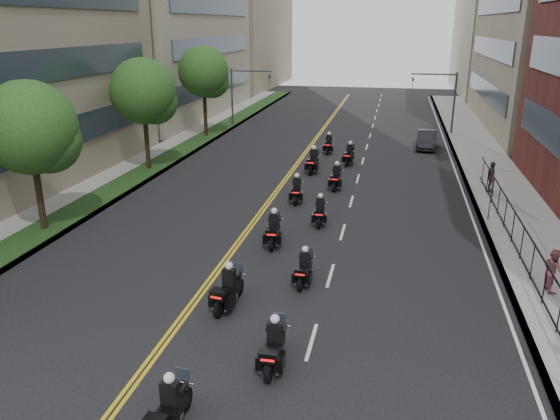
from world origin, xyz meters
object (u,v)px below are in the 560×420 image
at_px(motorcycle_8, 313,162).
at_px(parked_sedan, 427,140).
at_px(motorcycle_2, 228,290).
at_px(motorcycle_6, 297,191).
at_px(motorcycle_3, 304,269).
at_px(motorcycle_0, 169,411).
at_px(motorcycle_7, 336,178).
at_px(motorcycle_9, 349,155).
at_px(motorcycle_10, 329,145).
at_px(pedestrian_b, 553,270).
at_px(motorcycle_5, 320,212).
at_px(motorcycle_4, 274,231).
at_px(pedestrian_c, 491,177).
at_px(motorcycle_1, 274,347).

height_order(motorcycle_8, parked_sedan, motorcycle_8).
bearing_deg(motorcycle_2, motorcycle_6, 96.94).
distance_m(motorcycle_3, motorcycle_8, 16.97).
bearing_deg(motorcycle_6, motorcycle_0, -95.89).
height_order(motorcycle_7, motorcycle_9, same).
xyz_separation_m(motorcycle_9, motorcycle_10, (-1.94, 3.41, -0.02)).
distance_m(motorcycle_3, pedestrian_b, 9.33).
relative_size(motorcycle_0, motorcycle_5, 1.04).
bearing_deg(motorcycle_4, motorcycle_0, -95.30).
distance_m(motorcycle_0, motorcycle_4, 12.55).
height_order(motorcycle_10, pedestrian_c, pedestrian_c).
xyz_separation_m(motorcycle_2, motorcycle_10, (0.45, 25.45, -0.02)).
relative_size(motorcycle_5, parked_sedan, 0.50).
bearing_deg(motorcycle_1, motorcycle_4, 101.55).
bearing_deg(pedestrian_c, motorcycle_2, 153.29).
xyz_separation_m(motorcycle_0, motorcycle_10, (-0.01, 31.91, 0.00)).
relative_size(motorcycle_8, pedestrian_b, 1.52).
bearing_deg(motorcycle_10, motorcycle_8, -94.68).
distance_m(motorcycle_6, motorcycle_8, 6.66).
distance_m(motorcycle_1, motorcycle_9, 25.24).
distance_m(motorcycle_0, motorcycle_3, 9.13).
height_order(motorcycle_2, motorcycle_9, motorcycle_2).
bearing_deg(motorcycle_7, pedestrian_b, -50.79).
relative_size(motorcycle_1, motorcycle_3, 1.10).
xyz_separation_m(motorcycle_6, motorcycle_8, (-0.05, 6.66, 0.08)).
xyz_separation_m(motorcycle_8, pedestrian_b, (11.47, -15.78, 0.25)).
distance_m(motorcycle_3, motorcycle_10, 23.06).
height_order(motorcycle_3, motorcycle_6, motorcycle_6).
distance_m(motorcycle_7, parked_sedan, 14.40).
distance_m(motorcycle_0, motorcycle_7, 22.27).
relative_size(motorcycle_9, pedestrian_b, 1.39).
bearing_deg(motorcycle_6, pedestrian_c, 12.58).
bearing_deg(motorcycle_3, motorcycle_7, 92.93).
xyz_separation_m(motorcycle_0, parked_sedan, (7.64, 35.31, 0.06)).
bearing_deg(motorcycle_0, motorcycle_8, 94.56).
relative_size(motorcycle_3, motorcycle_9, 0.89).
height_order(motorcycle_9, parked_sedan, motorcycle_9).
bearing_deg(motorcycle_4, motorcycle_7, 73.47).
bearing_deg(motorcycle_7, motorcycle_8, 120.54).
height_order(motorcycle_8, pedestrian_b, motorcycle_8).
relative_size(motorcycle_3, motorcycle_7, 0.89).
bearing_deg(motorcycle_0, motorcycle_2, 97.98).
relative_size(motorcycle_0, motorcycle_2, 0.97).
bearing_deg(motorcycle_10, motorcycle_6, -93.05).
distance_m(motorcycle_9, motorcycle_10, 3.92).
bearing_deg(motorcycle_6, motorcycle_2, -97.59).
xyz_separation_m(motorcycle_0, pedestrian_c, (10.84, 22.96, 0.41)).
bearing_deg(motorcycle_0, motorcycle_1, 63.12).
xyz_separation_m(motorcycle_6, motorcycle_9, (2.18, 9.41, 0.02)).
bearing_deg(motorcycle_3, pedestrian_c, 59.48).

